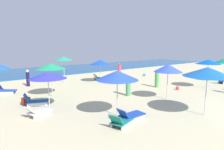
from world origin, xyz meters
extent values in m
cube|color=#154F87|center=(0.00, 24.72, 0.06)|extent=(60.00, 10.56, 0.12)
cylinder|color=silver|center=(5.13, 5.08, 1.07)|extent=(0.05, 0.05, 2.14)
cone|color=blue|center=(5.13, 5.08, 2.33)|extent=(2.09, 2.09, 0.38)
cylinder|color=silver|center=(-7.88, 7.76, 0.92)|extent=(0.05, 0.05, 1.85)
cone|color=#3436B7|center=(-7.88, 7.76, 2.04)|extent=(2.13, 2.13, 0.38)
cube|color=silver|center=(-8.29, 8.79, 0.11)|extent=(1.11, 0.46, 0.23)
cube|color=silver|center=(-8.12, 9.26, 0.11)|extent=(1.11, 0.46, 0.23)
cube|color=#1C50A2|center=(-8.20, 9.02, 0.26)|extent=(1.42, 1.01, 0.06)
cube|color=#1C50A2|center=(-8.76, 9.24, 0.52)|extent=(0.52, 0.64, 0.54)
cube|color=silver|center=(-8.55, 6.85, 0.11)|extent=(1.04, 0.34, 0.21)
cube|color=silver|center=(-8.69, 7.31, 0.11)|extent=(1.04, 0.34, 0.21)
cube|color=silver|center=(-8.62, 7.08, 0.24)|extent=(1.31, 0.88, 0.06)
cube|color=silver|center=(-9.15, 6.93, 0.44)|extent=(0.57, 0.64, 0.44)
cube|color=silver|center=(-9.38, 13.25, 0.11)|extent=(0.98, 0.72, 0.23)
cube|color=silver|center=(-9.08, 13.66, 0.11)|extent=(0.98, 0.72, 0.23)
cube|color=#2445A4|center=(-9.23, 13.46, 0.26)|extent=(1.41, 1.25, 0.06)
cylinder|color=silver|center=(-5.33, 4.60, 0.98)|extent=(0.05, 0.05, 1.96)
cone|color=blue|center=(-5.33, 4.60, 2.20)|extent=(2.23, 2.23, 0.49)
cube|color=silver|center=(-5.79, 3.22, 0.10)|extent=(1.06, 0.39, 0.19)
cube|color=silver|center=(-5.97, 3.74, 0.10)|extent=(1.06, 0.39, 0.19)
cube|color=#18766B|center=(-5.88, 3.48, 0.22)|extent=(1.38, 1.01, 0.06)
cube|color=#18766B|center=(-6.42, 3.30, 0.45)|extent=(0.53, 0.70, 0.49)
cube|color=silver|center=(-5.02, 3.45, 0.10)|extent=(1.23, 0.08, 0.21)
cube|color=silver|center=(-5.04, 4.03, 0.10)|extent=(1.23, 0.08, 0.21)
cube|color=#1C40A2|center=(-5.03, 3.74, 0.24)|extent=(1.39, 0.72, 0.06)
cube|color=#1C40A2|center=(-5.67, 3.72, 0.45)|extent=(0.34, 0.65, 0.46)
cylinder|color=silver|center=(-3.75, 15.30, 1.12)|extent=(0.05, 0.05, 2.24)
cone|color=#259B73|center=(-3.75, 15.30, 2.43)|extent=(1.89, 1.89, 0.39)
cylinder|color=silver|center=(-1.53, 1.81, 1.07)|extent=(0.05, 0.05, 2.13)
cone|color=#185EB4|center=(-1.53, 1.81, 2.38)|extent=(2.50, 2.50, 0.49)
cylinder|color=silver|center=(9.71, 5.62, 0.97)|extent=(0.05, 0.05, 1.94)
cube|color=silver|center=(8.72, 5.32, 0.13)|extent=(1.09, 0.26, 0.25)
cube|color=#3355A1|center=(8.12, 5.20, 0.50)|extent=(0.47, 0.61, 0.47)
cylinder|color=silver|center=(-6.71, 10.56, 1.02)|extent=(0.05, 0.05, 2.05)
cone|color=#1F9965|center=(-6.71, 10.56, 2.25)|extent=(2.14, 2.14, 0.40)
cylinder|color=silver|center=(-0.57, 4.99, 0.97)|extent=(0.05, 0.05, 1.93)
cone|color=blue|center=(-0.57, 4.99, 2.20)|extent=(1.95, 1.95, 0.53)
cylinder|color=silver|center=(-0.81, 13.01, 0.91)|extent=(0.05, 0.05, 1.81)
cone|color=blue|center=(-0.81, 13.01, 2.05)|extent=(2.09, 2.09, 0.47)
cube|color=silver|center=(-0.11, 13.78, 0.11)|extent=(1.10, 0.35, 0.21)
cube|color=silver|center=(0.05, 14.34, 0.11)|extent=(1.10, 0.35, 0.21)
cube|color=#0D6C58|center=(-0.03, 14.06, 0.24)|extent=(1.40, 0.99, 0.06)
cube|color=#0D6C58|center=(-0.59, 14.22, 0.44)|extent=(0.47, 0.70, 0.42)
cube|color=silver|center=(-0.15, 14.00, 0.10)|extent=(1.04, 0.21, 0.20)
cube|color=silver|center=(-0.06, 14.56, 0.10)|extent=(1.04, 0.21, 0.20)
cube|color=silver|center=(-0.10, 14.28, 0.23)|extent=(1.26, 0.84, 0.06)
cube|color=silver|center=(-0.63, 14.37, 0.44)|extent=(0.37, 0.67, 0.45)
cylinder|color=#F93E4E|center=(2.90, 14.53, 0.70)|extent=(0.47, 0.47, 1.41)
sphere|color=#8F5B42|center=(2.90, 14.53, 1.51)|extent=(0.24, 0.24, 0.24)
cylinder|color=#46995D|center=(-2.09, 7.34, 0.65)|extent=(0.50, 0.50, 1.31)
sphere|color=beige|center=(-2.09, 7.34, 1.42)|extent=(0.24, 0.24, 0.24)
cylinder|color=#48A14C|center=(1.91, 7.98, 0.71)|extent=(0.47, 0.47, 1.42)
sphere|color=tan|center=(1.91, 7.98, 1.52)|extent=(0.23, 0.23, 0.23)
cylinder|color=#1D113F|center=(-7.23, 15.42, 0.64)|extent=(0.35, 0.35, 1.28)
sphere|color=beige|center=(-7.23, 15.42, 1.40)|extent=(0.26, 0.26, 0.26)
cube|color=red|center=(-8.71, 9.77, 0.21)|extent=(0.53, 0.45, 0.42)
sphere|color=#3F90D3|center=(5.75, 13.10, 0.17)|extent=(0.34, 0.34, 0.34)
sphere|color=#E73C44|center=(2.55, 6.24, 0.16)|extent=(0.31, 0.31, 0.31)
camera|label=1|loc=(-11.40, -3.03, 3.73)|focal=30.54mm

